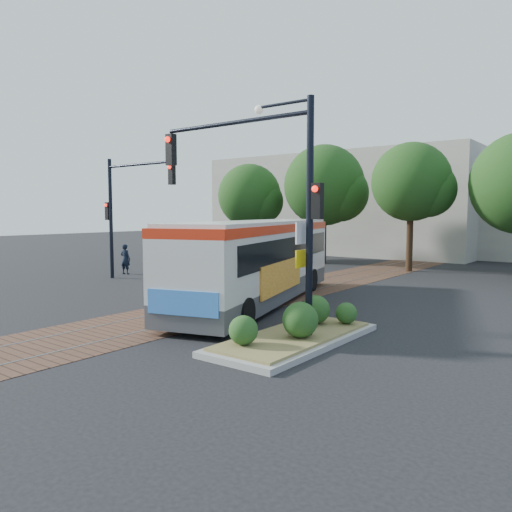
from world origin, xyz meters
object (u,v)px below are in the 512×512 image
object	(u,v)px
signal_pole_main	(270,181)
parked_car	(231,256)
city_bus	(259,258)
signal_pole_left	(125,202)
traffic_island	(297,329)
officer	(125,259)

from	to	relation	value
signal_pole_main	parked_car	world-z (taller)	signal_pole_main
city_bus	signal_pole_left	bearing A→B (deg)	156.12
signal_pole_left	parked_car	world-z (taller)	signal_pole_left
traffic_island	signal_pole_main	xyz separation A→B (m)	(-0.96, 0.09, 3.83)
signal_pole_left	parked_car	size ratio (longest dim) A/B	1.36
signal_pole_main	signal_pole_left	xyz separation A→B (m)	(-12.23, 4.80, -0.29)
traffic_island	officer	world-z (taller)	officer
traffic_island	parked_car	world-z (taller)	parked_car
officer	parked_car	distance (m)	6.70
parked_car	signal_pole_main	bearing A→B (deg)	-115.83
signal_pole_main	signal_pole_left	size ratio (longest dim) A/B	1.00
city_bus	signal_pole_left	size ratio (longest dim) A/B	1.92
signal_pole_main	parked_car	bearing A→B (deg)	133.69
officer	parked_car	world-z (taller)	officer
traffic_island	signal_pole_main	distance (m)	3.95
traffic_island	signal_pole_main	world-z (taller)	signal_pole_main
signal_pole_main	officer	size ratio (longest dim) A/B	3.69
parked_car	officer	bearing A→B (deg)	-177.67
signal_pole_left	officer	xyz separation A→B (m)	(-1.89, 1.44, -3.05)
city_bus	signal_pole_main	distance (m)	5.41
signal_pole_left	parked_car	bearing A→B (deg)	88.60
city_bus	traffic_island	world-z (taller)	city_bus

